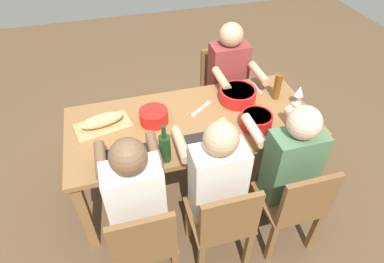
# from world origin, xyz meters

# --- Properties ---
(ground_plane) EXTENTS (8.00, 8.00, 0.00)m
(ground_plane) POSITION_xyz_m (0.00, 0.00, 0.00)
(ground_plane) COLOR brown
(dining_table) EXTENTS (1.88, 0.85, 0.74)m
(dining_table) POSITION_xyz_m (0.00, 0.00, 0.65)
(dining_table) COLOR olive
(dining_table) RESTS_ON ground_plane
(chair_far_left) EXTENTS (0.40, 0.40, 0.85)m
(chair_far_left) POSITION_xyz_m (-0.52, 0.75, 0.48)
(chair_far_left) COLOR brown
(chair_far_left) RESTS_ON ground_plane
(diner_far_left) EXTENTS (0.41, 0.53, 1.20)m
(diner_far_left) POSITION_xyz_m (-0.52, 0.56, 0.70)
(diner_far_left) COLOR #2D2D38
(diner_far_left) RESTS_ON ground_plane
(chair_far_center) EXTENTS (0.40, 0.40, 0.85)m
(chair_far_center) POSITION_xyz_m (0.00, 0.75, 0.48)
(chair_far_center) COLOR brown
(chair_far_center) RESTS_ON ground_plane
(diner_far_center) EXTENTS (0.41, 0.53, 1.20)m
(diner_far_center) POSITION_xyz_m (-0.00, 0.56, 0.70)
(diner_far_center) COLOR #2D2D38
(diner_far_center) RESTS_ON ground_plane
(chair_near_left) EXTENTS (0.40, 0.40, 0.85)m
(chair_near_left) POSITION_xyz_m (-0.52, -0.75, 0.48)
(chair_near_left) COLOR brown
(chair_near_left) RESTS_ON ground_plane
(diner_near_left) EXTENTS (0.41, 0.53, 1.20)m
(diner_near_left) POSITION_xyz_m (-0.52, -0.56, 0.70)
(diner_near_left) COLOR #2D2D38
(diner_near_left) RESTS_ON ground_plane
(chair_far_right) EXTENTS (0.40, 0.40, 0.85)m
(chair_far_right) POSITION_xyz_m (0.52, 0.75, 0.48)
(chair_far_right) COLOR brown
(chair_far_right) RESTS_ON ground_plane
(diner_far_right) EXTENTS (0.41, 0.53, 1.20)m
(diner_far_right) POSITION_xyz_m (0.52, 0.56, 0.70)
(diner_far_right) COLOR #2D2D38
(diner_far_right) RESTS_ON ground_plane
(serving_bowl_pasta) EXTENTS (0.24, 0.24, 0.10)m
(serving_bowl_pasta) POSITION_xyz_m (-0.44, 0.18, 0.80)
(serving_bowl_pasta) COLOR red
(serving_bowl_pasta) RESTS_ON dining_table
(serving_bowl_salad) EXTENTS (0.22, 0.22, 0.11)m
(serving_bowl_salad) POSITION_xyz_m (0.28, -0.06, 0.80)
(serving_bowl_salad) COLOR red
(serving_bowl_salad) RESTS_ON dining_table
(serving_bowl_greens) EXTENTS (0.30, 0.30, 0.10)m
(serving_bowl_greens) POSITION_xyz_m (-0.43, -0.15, 0.80)
(serving_bowl_greens) COLOR red
(serving_bowl_greens) RESTS_ON dining_table
(cutting_board) EXTENTS (0.44, 0.30, 0.02)m
(cutting_board) POSITION_xyz_m (0.66, -0.10, 0.75)
(cutting_board) COLOR tan
(cutting_board) RESTS_ON dining_table
(bread_loaf) EXTENTS (0.34, 0.17, 0.09)m
(bread_loaf) POSITION_xyz_m (0.66, -0.10, 0.81)
(bread_loaf) COLOR tan
(bread_loaf) RESTS_ON cutting_board
(wine_bottle) EXTENTS (0.08, 0.08, 0.29)m
(wine_bottle) POSITION_xyz_m (0.28, 0.34, 0.85)
(wine_bottle) COLOR #193819
(wine_bottle) RESTS_ON dining_table
(beer_bottle) EXTENTS (0.06, 0.06, 0.22)m
(beer_bottle) POSITION_xyz_m (-0.74, -0.10, 0.85)
(beer_bottle) COLOR brown
(beer_bottle) RESTS_ON dining_table
(wine_glass) EXTENTS (0.08, 0.08, 0.17)m
(wine_glass) POSITION_xyz_m (-0.87, 0.02, 0.86)
(wine_glass) COLOR silver
(wine_glass) RESTS_ON dining_table
(placemat_far_center) EXTENTS (0.32, 0.23, 0.01)m
(placemat_far_center) POSITION_xyz_m (0.00, 0.27, 0.74)
(placemat_far_center) COLOR black
(placemat_far_center) RESTS_ON dining_table
(fork_near_left) EXTENTS (0.02, 0.17, 0.01)m
(fork_near_left) POSITION_xyz_m (-0.66, -0.27, 0.74)
(fork_near_left) COLOR silver
(fork_near_left) RESTS_ON dining_table
(placemat_far_right) EXTENTS (0.32, 0.23, 0.01)m
(placemat_far_right) POSITION_xyz_m (0.52, 0.27, 0.74)
(placemat_far_right) COLOR black
(placemat_far_right) RESTS_ON dining_table
(carving_knife) EXTENTS (0.20, 0.16, 0.01)m
(carving_knife) POSITION_xyz_m (-0.11, -0.12, 0.74)
(carving_knife) COLOR silver
(carving_knife) RESTS_ON dining_table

